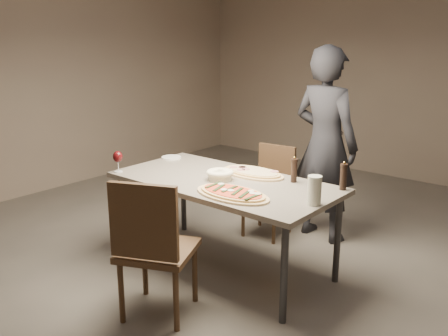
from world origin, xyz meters
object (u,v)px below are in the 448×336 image
Objects in this scene: bread_basket at (220,174)px; chair_near at (152,243)px; dining_table at (224,187)px; zucchini_pizza at (233,193)px; chair_far at (271,185)px; diner at (325,145)px; pepper_mill_left at (344,176)px; ham_pizza at (252,172)px; carafe at (314,190)px.

chair_near reaches higher than bread_basket.
chair_near is at bearing -81.65° from dining_table.
bread_basket is at bearing 75.44° from chair_near.
zucchini_pizza is at bearing -36.40° from bread_basket.
zucchini_pizza is 1.24m from chair_far.
dining_table is 1.01× the size of diner.
chair_far is at bearing 99.20° from dining_table.
chair_far is at bearing 32.98° from diner.
zucchini_pizza is 2.78× the size of pepper_mill_left.
ham_pizza is (0.07, 0.28, 0.07)m from dining_table.
dining_table is at bearing 177.00° from carafe.
dining_table is 9.00× the size of carafe.
pepper_mill_left reaches higher than chair_far.
pepper_mill_left is at bearing 32.43° from ham_pizza.
pepper_mill_left is (0.54, 0.63, 0.09)m from zucchini_pizza.
ham_pizza is 0.77m from pepper_mill_left.
chair_near reaches higher than zucchini_pizza.
carafe is 0.11× the size of diner.
diner is at bearing 108.19° from zucchini_pizza.
chair_far is (-0.43, 1.12, -0.29)m from zucchini_pizza.
diner reaches higher than pepper_mill_left.
ham_pizza reaches higher than dining_table.
zucchini_pizza is 0.40m from bread_basket.
diner reaches higher than ham_pizza.
chair_near is at bearing 91.45° from diner.
bread_basket is at bearing 79.92° from diner.
diner is at bearing -159.69° from chair_far.
zucchini_pizza is (0.29, -0.25, 0.07)m from dining_table.
ham_pizza is 0.32× the size of diner.
carafe is at bearing 25.26° from chair_near.
zucchini_pizza is 1.34m from diner.
dining_table is 0.85m from carafe.
chair_near reaches higher than dining_table.
diner is (-0.00, 1.34, 0.12)m from zucchini_pizza.
diner is at bearing 115.61° from carafe.
bread_basket reaches higher than zucchini_pizza.
dining_table is 0.11m from bread_basket.
diner is at bearing 75.24° from dining_table.
chair_far is (-0.11, 0.88, -0.32)m from bread_basket.
carafe is (0.86, -0.03, 0.05)m from bread_basket.
ham_pizza is 1.19m from chair_near.
carafe is at bearing -3.00° from dining_table.
dining_table is 1.14m from diner.
zucchini_pizza is 0.58m from carafe.
dining_table is 0.91m from chair_far.
pepper_mill_left is at bearing 36.05° from chair_near.
pepper_mill_left reaches higher than dining_table.
diner reaches higher than zucchini_pizza.
chair_near reaches higher than ham_pizza.
ham_pizza is 0.85m from diner.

